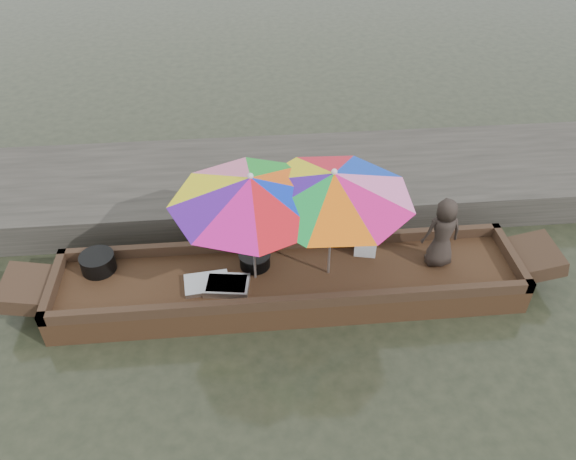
{
  "coord_description": "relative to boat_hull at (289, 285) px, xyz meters",
  "views": [
    {
      "loc": [
        -0.48,
        -5.14,
        5.25
      ],
      "look_at": [
        0.0,
        0.1,
        1.0
      ],
      "focal_mm": 35.0,
      "sensor_mm": 36.0,
      "label": 1
    }
  ],
  "objects": [
    {
      "name": "water",
      "position": [
        0.0,
        0.0,
        -0.17
      ],
      "size": [
        80.0,
        80.0,
        0.0
      ],
      "primitive_type": "plane",
      "color": "black",
      "rests_on": "ground"
    },
    {
      "name": "dock",
      "position": [
        0.0,
        2.2,
        0.08
      ],
      "size": [
        22.0,
        2.2,
        0.5
      ],
      "primitive_type": "cube",
      "color": "#2D2B26",
      "rests_on": "ground"
    },
    {
      "name": "boat_hull",
      "position": [
        0.0,
        0.0,
        0.0
      ],
      "size": [
        5.89,
        1.2,
        0.35
      ],
      "primitive_type": "cube",
      "color": "#3D2212",
      "rests_on": "water"
    },
    {
      "name": "cooking_pot",
      "position": [
        -2.4,
        0.33,
        0.29
      ],
      "size": [
        0.44,
        0.44,
        0.23
      ],
      "primitive_type": "cylinder",
      "color": "black",
      "rests_on": "boat_hull"
    },
    {
      "name": "tray_crayfish",
      "position": [
        -0.78,
        -0.17,
        0.22
      ],
      "size": [
        0.59,
        0.45,
        0.09
      ],
      "primitive_type": "cube",
      "rotation": [
        0.0,
        0.0,
        -0.14
      ],
      "color": "silver",
      "rests_on": "boat_hull"
    },
    {
      "name": "tray_scallop",
      "position": [
        -1.03,
        -0.09,
        0.21
      ],
      "size": [
        0.58,
        0.43,
        0.06
      ],
      "primitive_type": "cube",
      "rotation": [
        0.0,
        0.0,
        0.1
      ],
      "color": "silver",
      "rests_on": "boat_hull"
    },
    {
      "name": "charcoal_grill",
      "position": [
        -0.42,
        0.22,
        0.27
      ],
      "size": [
        0.39,
        0.39,
        0.18
      ],
      "primitive_type": "cylinder",
      "color": "black",
      "rests_on": "boat_hull"
    },
    {
      "name": "supply_bag",
      "position": [
        1.04,
        0.35,
        0.3
      ],
      "size": [
        0.32,
        0.28,
        0.26
      ],
      "primitive_type": "cube",
      "rotation": [
        0.0,
        0.0,
        -0.23
      ],
      "color": "silver",
      "rests_on": "boat_hull"
    },
    {
      "name": "vendor",
      "position": [
        1.93,
        0.07,
        0.67
      ],
      "size": [
        0.5,
        0.35,
        0.98
      ],
      "primitive_type": "imported",
      "rotation": [
        0.0,
        0.0,
        3.21
      ],
      "color": "#2B231E",
      "rests_on": "boat_hull"
    },
    {
      "name": "umbrella_bow",
      "position": [
        -0.42,
        0.0,
        0.95
      ],
      "size": [
        1.98,
        1.98,
        1.55
      ],
      "primitive_type": null,
      "rotation": [
        0.0,
        0.0,
        0.04
      ],
      "color": "#FF590C",
      "rests_on": "boat_hull"
    },
    {
      "name": "umbrella_stern",
      "position": [
        0.5,
        0.0,
        0.95
      ],
      "size": [
        2.44,
        2.44,
        1.55
      ],
      "primitive_type": null,
      "rotation": [
        0.0,
        0.0,
        0.35
      ],
      "color": "blue",
      "rests_on": "boat_hull"
    }
  ]
}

